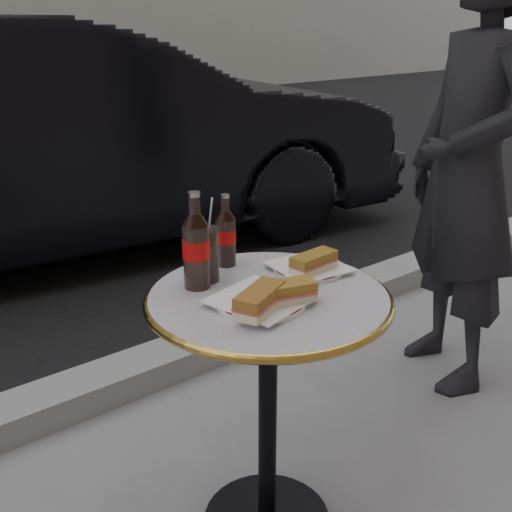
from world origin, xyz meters
TOP-DOWN VIEW (x-y plane):
  - curb at (0.00, 0.90)m, footprint 40.00×0.20m
  - bistro_table at (0.00, 0.00)m, footprint 0.62×0.62m
  - plate_left at (-0.05, -0.03)m, footprint 0.23×0.23m
  - plate_right at (0.19, 0.05)m, footprint 0.24×0.24m
  - sandwich_left_a at (-0.10, -0.08)m, footprint 0.17×0.13m
  - sandwich_left_b at (-0.02, -0.08)m, footprint 0.15×0.10m
  - sandwich_right at (0.17, 0.02)m, footprint 0.14×0.07m
  - cola_bottle_left at (-0.11, 0.15)m, footprint 0.08×0.08m
  - cola_bottle_right at (0.04, 0.23)m, footprint 0.06×0.06m
  - cola_glass at (-0.07, 0.17)m, footprint 0.08×0.08m
  - parked_car at (0.57, 2.58)m, footprint 1.96×4.32m
  - pedestrian at (1.12, 0.20)m, footprint 0.61×0.72m

SIDE VIEW (x-z plane):
  - curb at x=0.00m, z-range -0.01..0.11m
  - bistro_table at x=0.00m, z-range 0.00..0.73m
  - parked_car at x=0.57m, z-range 0.00..1.37m
  - plate_right at x=0.19m, z-range 0.73..0.74m
  - plate_left at x=-0.05m, z-range 0.73..0.74m
  - sandwich_right at x=0.17m, z-range 0.74..0.79m
  - sandwich_left_b at x=-0.02m, z-range 0.74..0.79m
  - sandwich_left_a at x=-0.10m, z-range 0.74..0.80m
  - cola_glass at x=-0.07m, z-range 0.73..0.88m
  - cola_bottle_right at x=0.04m, z-range 0.73..0.94m
  - pedestrian at x=1.12m, z-range 0.00..1.67m
  - cola_bottle_left at x=-0.11m, z-range 0.73..0.98m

